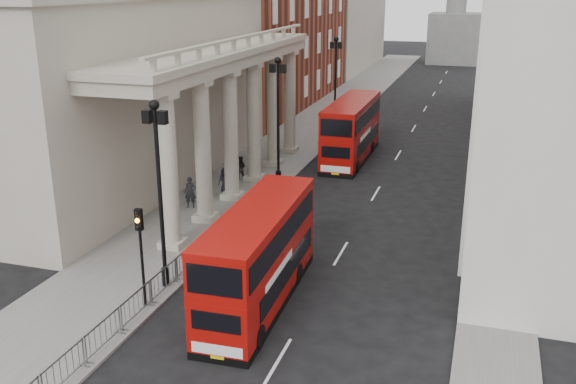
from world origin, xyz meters
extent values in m
plane|color=black|center=(0.00, 0.00, 0.00)|extent=(260.00, 260.00, 0.00)
cube|color=slate|center=(-3.00, 30.00, 0.06)|extent=(6.00, 140.00, 0.12)
cube|color=slate|center=(13.50, 30.00, 0.06)|extent=(3.00, 140.00, 0.12)
cube|color=slate|center=(-0.05, 30.00, 0.07)|extent=(0.20, 140.00, 0.14)
cube|color=#A39989|center=(-10.50, 18.00, 6.00)|extent=(9.00, 28.00, 12.00)
cube|color=maroon|center=(-10.50, 48.00, 11.00)|extent=(9.00, 32.00, 22.00)
cube|color=#A39989|center=(-10.50, 80.00, 10.00)|extent=(9.00, 30.00, 20.00)
cube|color=#60605E|center=(6.00, 92.00, 4.00)|extent=(8.00, 8.00, 8.00)
cylinder|color=black|center=(-0.60, 4.00, 0.52)|extent=(0.36, 0.36, 0.80)
cylinder|color=black|center=(-0.60, 4.00, 4.12)|extent=(0.18, 0.18, 8.00)
sphere|color=black|center=(-0.60, 4.00, 8.22)|extent=(0.44, 0.44, 0.44)
cube|color=black|center=(-0.25, 4.00, 7.72)|extent=(0.35, 0.35, 0.55)
cube|color=black|center=(-0.95, 4.00, 7.72)|extent=(0.35, 0.35, 0.55)
cylinder|color=black|center=(-0.60, 20.00, 0.52)|extent=(0.36, 0.36, 0.80)
cylinder|color=black|center=(-0.60, 20.00, 4.12)|extent=(0.18, 0.18, 8.00)
sphere|color=black|center=(-0.60, 20.00, 8.22)|extent=(0.44, 0.44, 0.44)
cube|color=black|center=(-0.25, 20.00, 7.72)|extent=(0.35, 0.35, 0.55)
cube|color=black|center=(-0.95, 20.00, 7.72)|extent=(0.35, 0.35, 0.55)
cylinder|color=black|center=(-0.60, 36.00, 0.52)|extent=(0.36, 0.36, 0.80)
cylinder|color=black|center=(-0.60, 36.00, 4.12)|extent=(0.18, 0.18, 8.00)
sphere|color=black|center=(-0.60, 36.00, 8.22)|extent=(0.44, 0.44, 0.44)
cube|color=black|center=(-0.25, 36.00, 7.72)|extent=(0.35, 0.35, 0.55)
cube|color=black|center=(-0.95, 36.00, 7.72)|extent=(0.35, 0.35, 0.55)
cylinder|color=black|center=(-0.50, 2.00, 1.82)|extent=(0.12, 0.12, 3.40)
cube|color=black|center=(-0.50, 2.00, 3.97)|extent=(0.28, 0.22, 0.90)
sphere|color=black|center=(-0.50, 1.87, 4.27)|extent=(0.18, 0.18, 0.18)
sphere|color=orange|center=(-0.50, 1.87, 3.97)|extent=(0.18, 0.18, 0.18)
sphere|color=black|center=(-0.50, 1.87, 3.67)|extent=(0.18, 0.18, 0.18)
cube|color=gray|center=(-0.35, -3.65, 0.67)|extent=(0.50, 2.30, 1.10)
cube|color=gray|center=(-0.35, -1.30, 0.67)|extent=(0.50, 2.30, 1.10)
cube|color=gray|center=(-0.35, 1.05, 0.67)|extent=(0.50, 2.30, 1.10)
cube|color=gray|center=(-0.35, 3.40, 0.67)|extent=(0.50, 2.30, 1.10)
cube|color=gray|center=(-0.35, 5.75, 0.67)|extent=(0.50, 2.30, 1.10)
cube|color=gray|center=(-0.35, 8.10, 0.67)|extent=(0.50, 2.30, 1.10)
cube|color=gray|center=(-0.35, 10.45, 0.67)|extent=(0.50, 2.30, 1.10)
cube|color=#9F0B07|center=(3.86, 3.93, 1.25)|extent=(2.62, 9.76, 1.85)
cube|color=#9F0B07|center=(3.86, 3.93, 3.16)|extent=(2.62, 9.76, 1.62)
cube|color=#9F0B07|center=(3.86, 3.93, 4.09)|extent=(2.66, 9.80, 0.23)
cube|color=black|center=(3.86, 3.93, 0.16)|extent=(2.64, 9.76, 0.32)
cube|color=black|center=(3.86, 3.93, 1.48)|extent=(2.61, 7.92, 0.92)
cube|color=black|center=(3.86, 3.93, 3.25)|extent=(2.66, 9.21, 1.02)
cube|color=white|center=(4.02, -0.90, 0.60)|extent=(1.94, 0.12, 0.42)
cube|color=yellow|center=(4.02, -0.91, 0.30)|extent=(0.51, 0.05, 0.12)
cylinder|color=black|center=(2.93, 0.53, 0.46)|extent=(0.32, 0.93, 0.92)
cylinder|color=black|center=(5.01, 0.60, 0.46)|extent=(0.32, 0.93, 0.92)
cylinder|color=black|center=(2.75, 6.16, 0.46)|extent=(0.32, 0.93, 0.92)
cylinder|color=black|center=(4.83, 6.23, 0.46)|extent=(0.32, 0.93, 0.92)
cube|color=#990A07|center=(2.70, 27.69, 1.34)|extent=(2.53, 10.44, 1.99)
cube|color=#990A07|center=(2.70, 27.69, 3.40)|extent=(2.53, 10.44, 1.74)
cube|color=#990A07|center=(2.70, 27.69, 4.39)|extent=(2.57, 10.48, 0.25)
cube|color=black|center=(2.70, 27.69, 0.17)|extent=(2.55, 10.44, 0.35)
cube|color=black|center=(2.70, 27.69, 1.59)|extent=(2.58, 8.45, 0.99)
cube|color=black|center=(2.70, 27.69, 3.50)|extent=(2.58, 9.84, 1.09)
cube|color=white|center=(2.72, 22.49, 0.65)|extent=(2.09, 0.07, 0.45)
cube|color=yellow|center=(2.72, 22.48, 0.32)|extent=(0.55, 0.04, 0.13)
cylinder|color=black|center=(1.59, 24.06, 0.50)|extent=(0.32, 0.99, 0.99)
cylinder|color=black|center=(3.83, 24.07, 0.50)|extent=(0.32, 0.99, 0.99)
cylinder|color=black|center=(1.56, 30.12, 0.50)|extent=(0.32, 0.99, 0.99)
cylinder|color=black|center=(3.81, 30.13, 0.50)|extent=(0.32, 0.99, 0.99)
imported|color=black|center=(-4.03, 13.71, 1.06)|extent=(0.79, 0.65, 1.87)
imported|color=#2A2322|center=(-3.26, 19.81, 0.95)|extent=(0.93, 0.80, 1.66)
imported|color=black|center=(-3.06, 16.66, 0.99)|extent=(0.87, 0.59, 1.74)
camera|label=1|loc=(12.34, -19.01, 13.03)|focal=40.00mm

